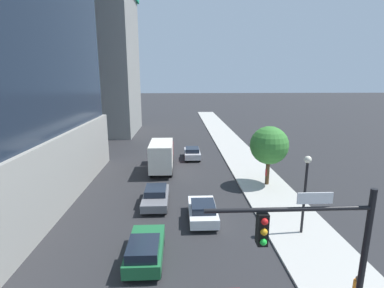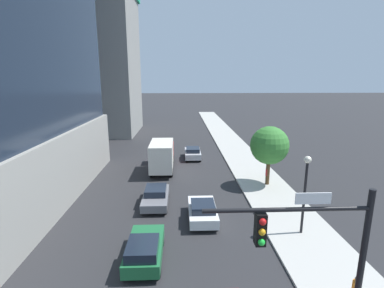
{
  "view_description": "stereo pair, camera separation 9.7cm",
  "coord_description": "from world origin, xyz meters",
  "px_view_note": "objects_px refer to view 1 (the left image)",
  "views": [
    {
      "loc": [
        0.07,
        -4.04,
        9.68
      ],
      "look_at": [
        1.02,
        16.89,
        4.88
      ],
      "focal_mm": 26.57,
      "sensor_mm": 36.0,
      "label": 1
    },
    {
      "loc": [
        0.17,
        -4.05,
        9.68
      ],
      "look_at": [
        1.02,
        16.89,
        4.88
      ],
      "focal_mm": 26.57,
      "sensor_mm": 36.0,
      "label": 2
    }
  ],
  "objects_px": {
    "car_white": "(203,211)",
    "pedestrian_red_shirt": "(267,175)",
    "car_gray": "(156,196)",
    "street_lamp": "(306,182)",
    "street_tree": "(269,145)",
    "box_truck": "(162,155)",
    "car_silver": "(192,153)",
    "construction_building": "(98,49)",
    "car_green": "(145,249)",
    "traffic_light_pole": "(318,250)"
  },
  "relations": [
    {
      "from": "car_white",
      "to": "pedestrian_red_shirt",
      "type": "relative_size",
      "value": 2.38
    },
    {
      "from": "car_gray",
      "to": "pedestrian_red_shirt",
      "type": "height_order",
      "value": "pedestrian_red_shirt"
    },
    {
      "from": "street_lamp",
      "to": "pedestrian_red_shirt",
      "type": "distance_m",
      "value": 8.92
    },
    {
      "from": "street_lamp",
      "to": "street_tree",
      "type": "xyz_separation_m",
      "value": [
        0.39,
        8.55,
        0.32
      ]
    },
    {
      "from": "box_truck",
      "to": "car_white",
      "type": "bearing_deg",
      "value": -72.86
    },
    {
      "from": "street_tree",
      "to": "car_silver",
      "type": "xyz_separation_m",
      "value": [
        -6.53,
        9.45,
        -3.09
      ]
    },
    {
      "from": "car_white",
      "to": "box_truck",
      "type": "height_order",
      "value": "box_truck"
    },
    {
      "from": "construction_building",
      "to": "street_tree",
      "type": "xyz_separation_m",
      "value": [
        22.11,
        -28.14,
        -11.0
      ]
    },
    {
      "from": "construction_building",
      "to": "pedestrian_red_shirt",
      "type": "height_order",
      "value": "construction_building"
    },
    {
      "from": "street_lamp",
      "to": "car_silver",
      "type": "relative_size",
      "value": 1.25
    },
    {
      "from": "street_tree",
      "to": "car_green",
      "type": "bearing_deg",
      "value": -132.41
    },
    {
      "from": "street_lamp",
      "to": "car_green",
      "type": "relative_size",
      "value": 1.24
    },
    {
      "from": "street_lamp",
      "to": "pedestrian_red_shirt",
      "type": "xyz_separation_m",
      "value": [
        0.36,
        8.55,
        -2.51
      ]
    },
    {
      "from": "car_green",
      "to": "pedestrian_red_shirt",
      "type": "distance_m",
      "value": 14.81
    },
    {
      "from": "car_gray",
      "to": "traffic_light_pole",
      "type": "bearing_deg",
      "value": -64.53
    },
    {
      "from": "street_tree",
      "to": "car_white",
      "type": "height_order",
      "value": "street_tree"
    },
    {
      "from": "construction_building",
      "to": "box_truck",
      "type": "relative_size",
      "value": 5.15
    },
    {
      "from": "street_tree",
      "to": "car_green",
      "type": "height_order",
      "value": "street_tree"
    },
    {
      "from": "street_lamp",
      "to": "car_green",
      "type": "xyz_separation_m",
      "value": [
        -9.6,
        -2.4,
        -2.74
      ]
    },
    {
      "from": "construction_building",
      "to": "box_truck",
      "type": "height_order",
      "value": "construction_building"
    },
    {
      "from": "street_tree",
      "to": "car_silver",
      "type": "height_order",
      "value": "street_tree"
    },
    {
      "from": "construction_building",
      "to": "street_lamp",
      "type": "relative_size",
      "value": 7.22
    },
    {
      "from": "car_white",
      "to": "street_lamp",
      "type": "bearing_deg",
      "value": -19.16
    },
    {
      "from": "car_green",
      "to": "street_tree",
      "type": "bearing_deg",
      "value": 47.59
    },
    {
      "from": "street_lamp",
      "to": "car_white",
      "type": "relative_size",
      "value": 1.26
    },
    {
      "from": "traffic_light_pole",
      "to": "car_gray",
      "type": "bearing_deg",
      "value": 115.47
    },
    {
      "from": "street_tree",
      "to": "pedestrian_red_shirt",
      "type": "relative_size",
      "value": 3.23
    },
    {
      "from": "traffic_light_pole",
      "to": "box_truck",
      "type": "distance_m",
      "value": 22.68
    },
    {
      "from": "car_gray",
      "to": "box_truck",
      "type": "bearing_deg",
      "value": 90.0
    },
    {
      "from": "traffic_light_pole",
      "to": "car_silver",
      "type": "distance_m",
      "value": 26.67
    },
    {
      "from": "car_green",
      "to": "car_silver",
      "type": "bearing_deg",
      "value": 80.35
    },
    {
      "from": "traffic_light_pole",
      "to": "box_truck",
      "type": "xyz_separation_m",
      "value": [
        -6.24,
        21.65,
        -2.63
      ]
    },
    {
      "from": "pedestrian_red_shirt",
      "to": "car_white",
      "type": "bearing_deg",
      "value": -135.34
    },
    {
      "from": "traffic_light_pole",
      "to": "street_tree",
      "type": "bearing_deg",
      "value": 77.41
    },
    {
      "from": "pedestrian_red_shirt",
      "to": "car_gray",
      "type": "bearing_deg",
      "value": -159.58
    },
    {
      "from": "construction_building",
      "to": "pedestrian_red_shirt",
      "type": "relative_size",
      "value": 21.66
    },
    {
      "from": "street_tree",
      "to": "car_gray",
      "type": "distance_m",
      "value": 11.11
    },
    {
      "from": "car_silver",
      "to": "street_tree",
      "type": "bearing_deg",
      "value": -55.38
    },
    {
      "from": "car_gray",
      "to": "box_truck",
      "type": "height_order",
      "value": "box_truck"
    },
    {
      "from": "street_lamp",
      "to": "car_green",
      "type": "distance_m",
      "value": 10.27
    },
    {
      "from": "car_white",
      "to": "car_gray",
      "type": "distance_m",
      "value": 4.4
    },
    {
      "from": "car_white",
      "to": "car_gray",
      "type": "height_order",
      "value": "car_white"
    },
    {
      "from": "car_green",
      "to": "box_truck",
      "type": "bearing_deg",
      "value": 90.0
    },
    {
      "from": "car_green",
      "to": "car_gray",
      "type": "distance_m",
      "value": 7.24
    },
    {
      "from": "traffic_light_pole",
      "to": "pedestrian_red_shirt",
      "type": "distance_m",
      "value": 17.56
    },
    {
      "from": "traffic_light_pole",
      "to": "box_truck",
      "type": "height_order",
      "value": "traffic_light_pole"
    },
    {
      "from": "street_tree",
      "to": "car_white",
      "type": "distance_m",
      "value": 9.67
    },
    {
      "from": "construction_building",
      "to": "traffic_light_pole",
      "type": "xyz_separation_m",
      "value": [
        18.36,
        -44.96,
        -10.41
      ]
    },
    {
      "from": "box_truck",
      "to": "car_gray",
      "type": "bearing_deg",
      "value": -90.0
    },
    {
      "from": "traffic_light_pole",
      "to": "car_silver",
      "type": "xyz_separation_m",
      "value": [
        -2.77,
        26.27,
        -3.69
      ]
    }
  ]
}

